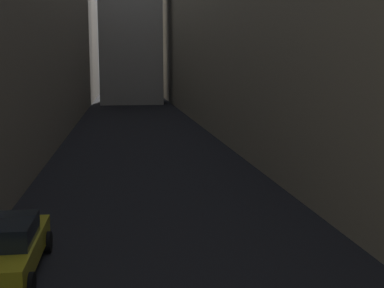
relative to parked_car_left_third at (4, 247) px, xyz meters
name	(u,v)px	position (x,y,z in m)	size (l,w,h in m)	color
ground_plane	(139,130)	(4.40, 28.85, -0.74)	(264.00, 264.00, 0.00)	black
parked_car_left_third	(4,247)	(0.00, 0.00, 0.00)	(1.91, 4.26, 1.46)	#A59919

